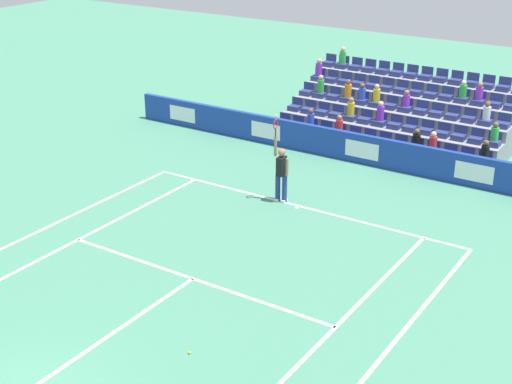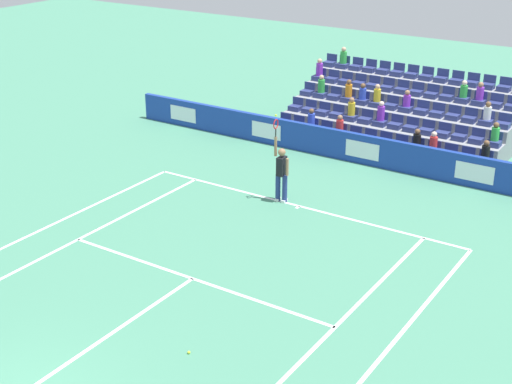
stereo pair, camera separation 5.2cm
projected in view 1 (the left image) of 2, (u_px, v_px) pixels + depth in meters
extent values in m
cube|color=white|center=(299.00, 206.00, 23.22)|extent=(10.97, 0.10, 0.01)
cube|color=white|center=(193.00, 279.00, 18.97)|extent=(8.23, 0.10, 0.01)
cube|color=white|center=(105.00, 338.00, 16.50)|extent=(0.10, 6.40, 0.01)
cube|color=white|center=(66.00, 246.00, 20.69)|extent=(0.10, 11.89, 0.01)
cube|color=white|center=(326.00, 337.00, 16.56)|extent=(0.10, 11.89, 0.01)
cube|color=white|center=(33.00, 234.00, 21.38)|extent=(0.10, 11.89, 0.01)
cube|color=white|center=(383.00, 356.00, 15.87)|extent=(0.10, 11.89, 0.01)
cube|color=white|center=(298.00, 207.00, 23.14)|extent=(0.10, 0.20, 0.01)
cube|color=#193899|center=(363.00, 149.00, 26.54)|extent=(20.42, 0.20, 1.09)
cube|color=white|center=(474.00, 173.00, 24.41)|extent=(1.31, 0.01, 0.61)
cube|color=white|center=(362.00, 150.00, 26.46)|extent=(1.31, 0.01, 0.61)
cube|color=white|center=(266.00, 131.00, 28.51)|extent=(1.31, 0.01, 0.61)
cube|color=white|center=(182.00, 114.00, 30.56)|extent=(1.31, 0.01, 0.61)
cylinder|color=navy|center=(285.00, 189.00, 23.36)|extent=(0.16, 0.16, 0.90)
cylinder|color=navy|center=(278.00, 187.00, 23.47)|extent=(0.16, 0.16, 0.90)
cube|color=white|center=(284.00, 201.00, 23.52)|extent=(0.14, 0.27, 0.08)
cube|color=white|center=(278.00, 199.00, 23.63)|extent=(0.14, 0.27, 0.08)
cube|color=black|center=(281.00, 166.00, 23.12)|extent=(0.25, 0.38, 0.60)
sphere|color=#9E7251|center=(282.00, 152.00, 22.95)|extent=(0.24, 0.24, 0.24)
cylinder|color=#9E7251|center=(275.00, 146.00, 22.98)|extent=(0.09, 0.09, 0.62)
cylinder|color=#9E7251|center=(287.00, 167.00, 22.98)|extent=(0.09, 0.09, 0.56)
cylinder|color=black|center=(276.00, 133.00, 22.81)|extent=(0.04, 0.04, 0.28)
torus|color=red|center=(276.00, 124.00, 22.70)|extent=(0.05, 0.31, 0.31)
sphere|color=#D1E533|center=(276.00, 115.00, 22.59)|extent=(0.07, 0.07, 0.07)
cube|color=gray|center=(375.00, 149.00, 27.50)|extent=(8.68, 0.95, 0.42)
cube|color=navy|center=(483.00, 162.00, 25.36)|extent=(0.48, 0.44, 0.20)
cube|color=navy|center=(486.00, 154.00, 25.42)|extent=(0.48, 0.04, 0.30)
cube|color=navy|center=(466.00, 159.00, 25.67)|extent=(0.48, 0.44, 0.20)
cube|color=navy|center=(468.00, 151.00, 25.73)|extent=(0.48, 0.04, 0.30)
cube|color=navy|center=(448.00, 156.00, 25.98)|extent=(0.48, 0.44, 0.20)
cube|color=navy|center=(451.00, 147.00, 26.04)|extent=(0.48, 0.04, 0.30)
cube|color=navy|center=(432.00, 152.00, 26.29)|extent=(0.48, 0.44, 0.20)
cube|color=navy|center=(434.00, 144.00, 26.35)|extent=(0.48, 0.04, 0.30)
cube|color=navy|center=(415.00, 149.00, 26.60)|extent=(0.48, 0.44, 0.20)
cube|color=navy|center=(418.00, 141.00, 26.66)|extent=(0.48, 0.04, 0.30)
cube|color=navy|center=(399.00, 146.00, 26.92)|extent=(0.48, 0.44, 0.20)
cube|color=navy|center=(402.00, 138.00, 26.97)|extent=(0.48, 0.04, 0.30)
cube|color=navy|center=(383.00, 143.00, 27.23)|extent=(0.48, 0.44, 0.20)
cube|color=navy|center=(386.00, 135.00, 27.28)|extent=(0.48, 0.04, 0.30)
cube|color=navy|center=(368.00, 140.00, 27.54)|extent=(0.48, 0.44, 0.20)
cube|color=navy|center=(371.00, 132.00, 27.60)|extent=(0.48, 0.04, 0.30)
cube|color=navy|center=(353.00, 137.00, 27.85)|extent=(0.48, 0.44, 0.20)
cube|color=navy|center=(356.00, 130.00, 27.91)|extent=(0.48, 0.04, 0.30)
cube|color=navy|center=(338.00, 134.00, 28.16)|extent=(0.48, 0.44, 0.20)
cube|color=navy|center=(341.00, 127.00, 28.22)|extent=(0.48, 0.04, 0.30)
cube|color=navy|center=(324.00, 132.00, 28.47)|extent=(0.48, 0.44, 0.20)
cube|color=navy|center=(327.00, 124.00, 28.53)|extent=(0.48, 0.04, 0.30)
cube|color=navy|center=(310.00, 129.00, 28.78)|extent=(0.48, 0.44, 0.20)
cube|color=navy|center=(313.00, 122.00, 28.84)|extent=(0.48, 0.04, 0.30)
cube|color=navy|center=(296.00, 126.00, 29.09)|extent=(0.48, 0.44, 0.20)
cube|color=navy|center=(299.00, 119.00, 29.15)|extent=(0.48, 0.04, 0.30)
cube|color=navy|center=(283.00, 124.00, 29.41)|extent=(0.48, 0.44, 0.20)
cube|color=navy|center=(285.00, 116.00, 29.46)|extent=(0.48, 0.04, 0.30)
cube|color=gray|center=(386.00, 137.00, 28.15)|extent=(8.68, 0.95, 0.84)
cube|color=navy|center=(493.00, 143.00, 25.93)|extent=(0.48, 0.44, 0.20)
cube|color=navy|center=(496.00, 135.00, 25.99)|extent=(0.48, 0.04, 0.30)
cube|color=navy|center=(476.00, 140.00, 26.24)|extent=(0.48, 0.44, 0.20)
cube|color=navy|center=(478.00, 132.00, 26.30)|extent=(0.48, 0.04, 0.30)
cube|color=navy|center=(459.00, 137.00, 26.55)|extent=(0.48, 0.44, 0.20)
cube|color=navy|center=(461.00, 129.00, 26.61)|extent=(0.48, 0.04, 0.30)
cube|color=navy|center=(442.00, 134.00, 26.86)|extent=(0.48, 0.44, 0.20)
cube|color=navy|center=(445.00, 126.00, 26.92)|extent=(0.48, 0.04, 0.30)
cube|color=navy|center=(426.00, 131.00, 27.17)|extent=(0.48, 0.44, 0.20)
cube|color=navy|center=(428.00, 123.00, 27.23)|extent=(0.48, 0.04, 0.30)
cube|color=navy|center=(410.00, 128.00, 27.49)|extent=(0.48, 0.44, 0.20)
cube|color=navy|center=(413.00, 121.00, 27.54)|extent=(0.48, 0.04, 0.30)
cube|color=navy|center=(394.00, 126.00, 27.80)|extent=(0.48, 0.44, 0.20)
cube|color=navy|center=(397.00, 118.00, 27.85)|extent=(0.48, 0.04, 0.30)
cube|color=navy|center=(379.00, 123.00, 28.11)|extent=(0.48, 0.44, 0.20)
cube|color=navy|center=(382.00, 115.00, 28.17)|extent=(0.48, 0.04, 0.30)
cube|color=navy|center=(364.00, 120.00, 28.42)|extent=(0.48, 0.44, 0.20)
cube|color=navy|center=(367.00, 113.00, 28.48)|extent=(0.48, 0.04, 0.30)
cube|color=navy|center=(350.00, 118.00, 28.73)|extent=(0.48, 0.44, 0.20)
cube|color=navy|center=(353.00, 110.00, 28.79)|extent=(0.48, 0.04, 0.30)
cube|color=navy|center=(336.00, 115.00, 29.04)|extent=(0.48, 0.44, 0.20)
cube|color=navy|center=(338.00, 108.00, 29.10)|extent=(0.48, 0.04, 0.30)
cube|color=navy|center=(322.00, 113.00, 29.35)|extent=(0.48, 0.44, 0.20)
cube|color=navy|center=(324.00, 105.00, 29.41)|extent=(0.48, 0.04, 0.30)
cube|color=navy|center=(308.00, 110.00, 29.67)|extent=(0.48, 0.44, 0.20)
cube|color=navy|center=(311.00, 103.00, 29.72)|extent=(0.48, 0.04, 0.30)
cube|color=navy|center=(295.00, 108.00, 29.98)|extent=(0.48, 0.44, 0.20)
cube|color=navy|center=(297.00, 101.00, 30.03)|extent=(0.48, 0.04, 0.30)
cube|color=gray|center=(396.00, 126.00, 28.81)|extent=(8.68, 0.95, 1.26)
cube|color=navy|center=(502.00, 125.00, 26.50)|extent=(0.48, 0.44, 0.20)
cube|color=navy|center=(505.00, 117.00, 26.56)|extent=(0.48, 0.04, 0.30)
cube|color=navy|center=(485.00, 122.00, 26.81)|extent=(0.48, 0.44, 0.20)
cube|color=navy|center=(488.00, 114.00, 26.87)|extent=(0.48, 0.04, 0.30)
cube|color=navy|center=(468.00, 119.00, 27.12)|extent=(0.48, 0.44, 0.20)
cube|color=navy|center=(471.00, 111.00, 27.18)|extent=(0.48, 0.04, 0.30)
cube|color=navy|center=(452.00, 117.00, 27.43)|extent=(0.48, 0.44, 0.20)
cube|color=navy|center=(455.00, 109.00, 27.49)|extent=(0.48, 0.04, 0.30)
cube|color=navy|center=(436.00, 114.00, 27.75)|extent=(0.48, 0.44, 0.20)
cube|color=navy|center=(439.00, 106.00, 27.80)|extent=(0.48, 0.04, 0.30)
cube|color=navy|center=(420.00, 111.00, 28.06)|extent=(0.48, 0.44, 0.20)
cube|color=navy|center=(423.00, 104.00, 28.11)|extent=(0.48, 0.04, 0.30)
cube|color=navy|center=(405.00, 109.00, 28.37)|extent=(0.48, 0.44, 0.20)
cube|color=navy|center=(408.00, 101.00, 28.43)|extent=(0.48, 0.04, 0.30)
cube|color=navy|center=(390.00, 106.00, 28.68)|extent=(0.48, 0.44, 0.20)
cube|color=navy|center=(393.00, 99.00, 28.74)|extent=(0.48, 0.04, 0.30)
cube|color=navy|center=(375.00, 104.00, 28.99)|extent=(0.48, 0.44, 0.20)
cube|color=navy|center=(378.00, 97.00, 29.05)|extent=(0.48, 0.04, 0.30)
cube|color=navy|center=(361.00, 102.00, 29.30)|extent=(0.48, 0.44, 0.20)
cube|color=navy|center=(364.00, 94.00, 29.36)|extent=(0.48, 0.04, 0.30)
cube|color=navy|center=(347.00, 99.00, 29.61)|extent=(0.48, 0.44, 0.20)
cube|color=navy|center=(350.00, 92.00, 29.67)|extent=(0.48, 0.04, 0.30)
cube|color=navy|center=(333.00, 97.00, 29.93)|extent=(0.48, 0.44, 0.20)
cube|color=navy|center=(336.00, 90.00, 29.98)|extent=(0.48, 0.04, 0.30)
cube|color=navy|center=(320.00, 95.00, 30.24)|extent=(0.48, 0.44, 0.20)
cube|color=navy|center=(322.00, 88.00, 30.29)|extent=(0.48, 0.04, 0.30)
cube|color=navy|center=(307.00, 93.00, 30.55)|extent=(0.48, 0.44, 0.20)
cube|color=navy|center=(309.00, 86.00, 30.61)|extent=(0.48, 0.04, 0.30)
cube|color=gray|center=(406.00, 115.00, 29.46)|extent=(8.68, 0.95, 1.68)
cube|color=navy|center=(511.00, 107.00, 27.07)|extent=(0.48, 0.44, 0.20)
cube|color=navy|center=(494.00, 105.00, 27.38)|extent=(0.48, 0.44, 0.20)
cube|color=navy|center=(497.00, 97.00, 27.44)|extent=(0.48, 0.04, 0.30)
cube|color=navy|center=(478.00, 102.00, 27.69)|extent=(0.48, 0.44, 0.20)
cube|color=navy|center=(480.00, 95.00, 27.75)|extent=(0.48, 0.04, 0.30)
cube|color=navy|center=(462.00, 100.00, 28.01)|extent=(0.48, 0.44, 0.20)
cube|color=navy|center=(464.00, 92.00, 28.06)|extent=(0.48, 0.04, 0.30)
cube|color=navy|center=(446.00, 97.00, 28.32)|extent=(0.48, 0.44, 0.20)
cube|color=navy|center=(448.00, 90.00, 28.37)|extent=(0.48, 0.04, 0.30)
cube|color=navy|center=(430.00, 95.00, 28.63)|extent=(0.48, 0.44, 0.20)
cube|color=navy|center=(433.00, 88.00, 28.69)|extent=(0.48, 0.04, 0.30)
cube|color=navy|center=(415.00, 93.00, 28.94)|extent=(0.48, 0.44, 0.20)
cube|color=navy|center=(418.00, 85.00, 29.00)|extent=(0.48, 0.04, 0.30)
cube|color=navy|center=(401.00, 91.00, 29.25)|extent=(0.48, 0.44, 0.20)
cube|color=navy|center=(403.00, 83.00, 29.31)|extent=(0.48, 0.04, 0.30)
cube|color=navy|center=(386.00, 88.00, 29.56)|extent=(0.48, 0.44, 0.20)
cube|color=navy|center=(388.00, 81.00, 29.62)|extent=(0.48, 0.04, 0.30)
cube|color=navy|center=(372.00, 86.00, 29.87)|extent=(0.48, 0.44, 0.20)
cube|color=navy|center=(374.00, 79.00, 29.93)|extent=(0.48, 0.04, 0.30)
cube|color=navy|center=(358.00, 84.00, 30.18)|extent=(0.48, 0.44, 0.20)
cube|color=navy|center=(360.00, 77.00, 30.24)|extent=(0.48, 0.04, 0.30)
cube|color=navy|center=(344.00, 82.00, 30.50)|extent=(0.48, 0.44, 0.20)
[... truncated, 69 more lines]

